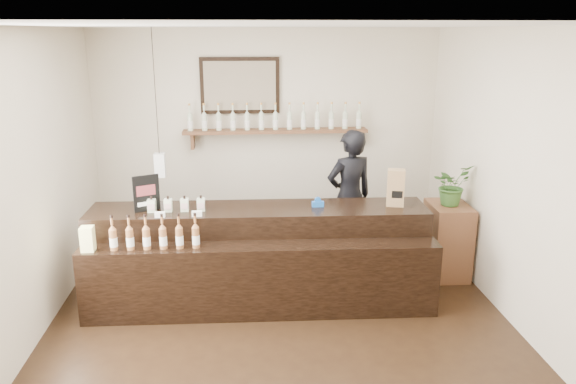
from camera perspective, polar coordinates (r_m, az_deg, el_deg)
The scene contains 10 objects.
ground at distance 5.61m, azimuth -0.72°, elevation -13.39°, with size 5.00×5.00×0.00m, color black.
room_shell at distance 5.00m, azimuth -0.79°, elevation 3.87°, with size 5.00×5.00×5.00m.
back_wall_decor at distance 7.32m, azimuth -3.21°, elevation 8.14°, with size 2.66×0.96×1.69m.
counter at distance 5.91m, azimuth -2.94°, elevation -6.82°, with size 3.53×1.03×1.15m.
promo_sign at distance 5.87m, azimuth -14.19°, elevation -0.12°, with size 0.25×0.13×0.38m.
paper_bag at distance 5.98m, azimuth 10.88°, elevation 0.43°, with size 0.20×0.17×0.39m.
tape_dispenser at distance 5.88m, azimuth 3.05°, elevation -1.12°, with size 0.12×0.05×0.11m.
side_cabinet at distance 6.76m, azimuth 15.85°, elevation -4.72°, with size 0.44×0.60×0.86m.
potted_plant at distance 6.56m, azimuth 16.29°, elevation 0.70°, with size 0.42×0.36×0.47m, color #366227.
shopkeeper at distance 6.80m, azimuth 6.28°, elevation 0.37°, with size 0.68×0.45×1.86m, color black.
Camera 1 is at (-0.33, -4.88, 2.76)m, focal length 35.00 mm.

